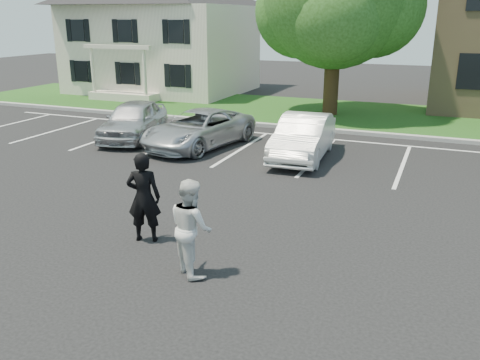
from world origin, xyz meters
name	(u,v)px	position (x,y,z in m)	size (l,w,h in m)	color
ground_plane	(221,252)	(0.00, 0.00, 0.00)	(90.00, 90.00, 0.00)	black
curb	(341,131)	(0.00, 12.00, 0.07)	(40.00, 0.30, 0.15)	gray
grass_strip	(358,115)	(0.00, 16.00, 0.04)	(44.00, 8.00, 0.08)	#144C11
stall_lines	(364,154)	(1.40, 8.95, 0.01)	(34.00, 5.36, 0.01)	silver
house	(162,29)	(-13.00, 19.97, 3.83)	(10.30, 9.22, 7.60)	#BEB29F
man_black_suit	(144,197)	(-1.75, -0.05, 0.97)	(0.71, 0.46, 1.94)	black
man_white_shirt	(191,227)	(-0.16, -0.95, 0.91)	(0.88, 0.69, 1.82)	silver
car_silver_west	(134,120)	(-7.29, 7.89, 0.74)	(1.75, 4.36, 1.49)	silver
car_silver_minivan	(199,129)	(-4.37, 7.71, 0.67)	(2.21, 4.80, 1.33)	#B0B3B9
car_white_sedan	(303,137)	(-0.44, 7.65, 0.72)	(1.53, 4.38, 1.44)	silver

